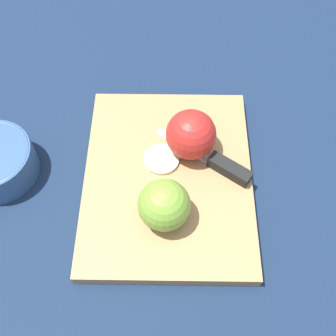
# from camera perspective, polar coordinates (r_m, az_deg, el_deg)

# --- Properties ---
(ground_plane) EXTENTS (4.00, 4.00, 0.00)m
(ground_plane) POSITION_cam_1_polar(r_m,az_deg,el_deg) (0.60, 0.00, -2.08)
(ground_plane) COLOR #14233D
(cutting_board) EXTENTS (0.32, 0.27, 0.02)m
(cutting_board) POSITION_cam_1_polar(r_m,az_deg,el_deg) (0.59, 0.00, -1.55)
(cutting_board) COLOR #A37A4C
(cutting_board) RESTS_ON ground_plane
(apple_half_left) EXTENTS (0.07, 0.07, 0.07)m
(apple_half_left) POSITION_cam_1_polar(r_m,az_deg,el_deg) (0.52, -0.79, -5.41)
(apple_half_left) COLOR olive
(apple_half_left) RESTS_ON cutting_board
(apple_half_right) EXTENTS (0.07, 0.07, 0.07)m
(apple_half_right) POSITION_cam_1_polar(r_m,az_deg,el_deg) (0.57, 3.32, 4.86)
(apple_half_right) COLOR red
(apple_half_right) RESTS_ON cutting_board
(knife) EXTENTS (0.10, 0.15, 0.02)m
(knife) POSITION_cam_1_polar(r_m,az_deg,el_deg) (0.58, 8.02, 0.31)
(knife) COLOR silver
(knife) RESTS_ON cutting_board
(apple_slice) EXTENTS (0.05, 0.05, 0.01)m
(apple_slice) POSITION_cam_1_polar(r_m,az_deg,el_deg) (0.59, -0.95, 1.29)
(apple_slice) COLOR beige
(apple_slice) RESTS_ON cutting_board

